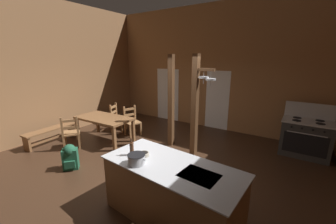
{
  "coord_description": "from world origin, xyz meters",
  "views": [
    {
      "loc": [
        2.82,
        -3.33,
        2.47
      ],
      "look_at": [
        0.1,
        0.8,
        1.16
      ],
      "focal_mm": 21.96,
      "sensor_mm": 36.0,
      "label": 1
    }
  ],
  "objects_px": {
    "bottle_tall_on_counter": "(132,148)",
    "backpack": "(70,156)",
    "mixing_bowl_on_counter": "(144,154)",
    "bench_along_left_wall": "(51,133)",
    "dining_table": "(104,120)",
    "stockpot_on_counter": "(137,159)",
    "ladderback_chair_by_post": "(117,118)",
    "stove_range": "(305,137)",
    "ladderback_chair_at_table_end": "(132,121)",
    "kitchen_island": "(171,192)",
    "ladderback_chair_near_window": "(71,133)"
  },
  "relations": [
    {
      "from": "bottle_tall_on_counter",
      "to": "backpack",
      "type": "bearing_deg",
      "value": 177.94
    },
    {
      "from": "backpack",
      "to": "mixing_bowl_on_counter",
      "type": "height_order",
      "value": "mixing_bowl_on_counter"
    },
    {
      "from": "bench_along_left_wall",
      "to": "dining_table",
      "type": "bearing_deg",
      "value": 39.19
    },
    {
      "from": "stockpot_on_counter",
      "to": "ladderback_chair_by_post",
      "type": "bearing_deg",
      "value": 140.93
    },
    {
      "from": "dining_table",
      "to": "stockpot_on_counter",
      "type": "xyz_separation_m",
      "value": [
        2.94,
        -1.83,
        0.35
      ]
    },
    {
      "from": "stove_range",
      "to": "ladderback_chair_at_table_end",
      "type": "height_order",
      "value": "stove_range"
    },
    {
      "from": "stove_range",
      "to": "ladderback_chair_by_post",
      "type": "distance_m",
      "value": 5.63
    },
    {
      "from": "ladderback_chair_at_table_end",
      "to": "backpack",
      "type": "xyz_separation_m",
      "value": [
        0.34,
        -2.4,
        -0.14
      ]
    },
    {
      "from": "bench_along_left_wall",
      "to": "backpack",
      "type": "distance_m",
      "value": 1.99
    },
    {
      "from": "kitchen_island",
      "to": "bottle_tall_on_counter",
      "type": "height_order",
      "value": "bottle_tall_on_counter"
    },
    {
      "from": "stove_range",
      "to": "bottle_tall_on_counter",
      "type": "relative_size",
      "value": 4.45
    },
    {
      "from": "mixing_bowl_on_counter",
      "to": "bottle_tall_on_counter",
      "type": "distance_m",
      "value": 0.22
    },
    {
      "from": "mixing_bowl_on_counter",
      "to": "bottle_tall_on_counter",
      "type": "relative_size",
      "value": 0.55
    },
    {
      "from": "stove_range",
      "to": "bench_along_left_wall",
      "type": "distance_m",
      "value": 7.11
    },
    {
      "from": "ladderback_chair_near_window",
      "to": "mixing_bowl_on_counter",
      "type": "distance_m",
      "value": 3.3
    },
    {
      "from": "ladderback_chair_at_table_end",
      "to": "stockpot_on_counter",
      "type": "xyz_separation_m",
      "value": [
        2.6,
        -2.65,
        0.55
      ]
    },
    {
      "from": "dining_table",
      "to": "ladderback_chair_at_table_end",
      "type": "height_order",
      "value": "ladderback_chair_at_table_end"
    },
    {
      "from": "mixing_bowl_on_counter",
      "to": "bench_along_left_wall",
      "type": "bearing_deg",
      "value": 172.31
    },
    {
      "from": "ladderback_chair_by_post",
      "to": "ladderback_chair_at_table_end",
      "type": "bearing_deg",
      "value": -1.73
    },
    {
      "from": "bench_along_left_wall",
      "to": "backpack",
      "type": "height_order",
      "value": "backpack"
    },
    {
      "from": "ladderback_chair_by_post",
      "to": "stockpot_on_counter",
      "type": "relative_size",
      "value": 2.8
    },
    {
      "from": "kitchen_island",
      "to": "ladderback_chair_at_table_end",
      "type": "xyz_separation_m",
      "value": [
        -3.05,
        2.39,
        -0.01
      ]
    },
    {
      "from": "dining_table",
      "to": "stockpot_on_counter",
      "type": "height_order",
      "value": "stockpot_on_counter"
    },
    {
      "from": "backpack",
      "to": "ladderback_chair_at_table_end",
      "type": "bearing_deg",
      "value": 98.03
    },
    {
      "from": "stockpot_on_counter",
      "to": "bottle_tall_on_counter",
      "type": "distance_m",
      "value": 0.32
    },
    {
      "from": "kitchen_island",
      "to": "ladderback_chair_by_post",
      "type": "height_order",
      "value": "ladderback_chair_by_post"
    },
    {
      "from": "ladderback_chair_at_table_end",
      "to": "backpack",
      "type": "relative_size",
      "value": 1.59
    },
    {
      "from": "backpack",
      "to": "bench_along_left_wall",
      "type": "bearing_deg",
      "value": 163.45
    },
    {
      "from": "ladderback_chair_near_window",
      "to": "mixing_bowl_on_counter",
      "type": "bearing_deg",
      "value": -11.76
    },
    {
      "from": "stove_range",
      "to": "stockpot_on_counter",
      "type": "bearing_deg",
      "value": -118.27
    },
    {
      "from": "ladderback_chair_near_window",
      "to": "bottle_tall_on_counter",
      "type": "height_order",
      "value": "bottle_tall_on_counter"
    },
    {
      "from": "dining_table",
      "to": "ladderback_chair_at_table_end",
      "type": "bearing_deg",
      "value": 67.61
    },
    {
      "from": "ladderback_chair_near_window",
      "to": "mixing_bowl_on_counter",
      "type": "xyz_separation_m",
      "value": [
        3.2,
        -0.67,
        0.5
      ]
    },
    {
      "from": "kitchen_island",
      "to": "bench_along_left_wall",
      "type": "relative_size",
      "value": 1.48
    },
    {
      "from": "dining_table",
      "to": "bench_along_left_wall",
      "type": "relative_size",
      "value": 1.15
    },
    {
      "from": "dining_table",
      "to": "ladderback_chair_near_window",
      "type": "bearing_deg",
      "value": -110.77
    },
    {
      "from": "stove_range",
      "to": "ladderback_chair_near_window",
      "type": "bearing_deg",
      "value": -150.34
    },
    {
      "from": "ladderback_chair_by_post",
      "to": "bench_along_left_wall",
      "type": "distance_m",
      "value": 2.06
    },
    {
      "from": "mixing_bowl_on_counter",
      "to": "bottle_tall_on_counter",
      "type": "bearing_deg",
      "value": -154.26
    },
    {
      "from": "kitchen_island",
      "to": "stockpot_on_counter",
      "type": "distance_m",
      "value": 0.75
    },
    {
      "from": "stove_range",
      "to": "dining_table",
      "type": "relative_size",
      "value": 0.76
    },
    {
      "from": "kitchen_island",
      "to": "ladderback_chair_at_table_end",
      "type": "distance_m",
      "value": 3.87
    },
    {
      "from": "ladderback_chair_at_table_end",
      "to": "bench_along_left_wall",
      "type": "relative_size",
      "value": 0.63
    },
    {
      "from": "ladderback_chair_near_window",
      "to": "kitchen_island",
      "type": "bearing_deg",
      "value": -10.15
    },
    {
      "from": "ladderback_chair_at_table_end",
      "to": "stockpot_on_counter",
      "type": "bearing_deg",
      "value": -45.6
    },
    {
      "from": "stove_range",
      "to": "bottle_tall_on_counter",
      "type": "distance_m",
      "value": 4.59
    },
    {
      "from": "bottle_tall_on_counter",
      "to": "ladderback_chair_near_window",
      "type": "bearing_deg",
      "value": 165.96
    },
    {
      "from": "backpack",
      "to": "stockpot_on_counter",
      "type": "distance_m",
      "value": 2.38
    },
    {
      "from": "kitchen_island",
      "to": "stove_range",
      "type": "height_order",
      "value": "stove_range"
    },
    {
      "from": "ladderback_chair_at_table_end",
      "to": "stockpot_on_counter",
      "type": "height_order",
      "value": "stockpot_on_counter"
    }
  ]
}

